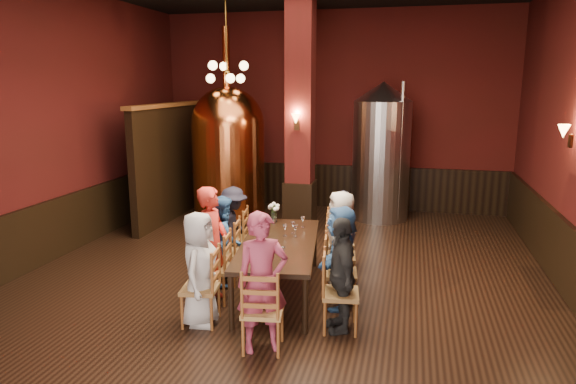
% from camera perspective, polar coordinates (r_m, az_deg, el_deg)
% --- Properties ---
extents(room, '(10.00, 10.02, 4.50)m').
position_cam_1_polar(room, '(7.14, -1.03, 6.85)').
color(room, black).
rests_on(room, ground).
extents(wainscot_back, '(7.90, 0.08, 1.00)m').
position_cam_1_polar(wainscot_back, '(12.21, 4.85, 0.69)').
color(wainscot_back, black).
rests_on(wainscot_back, ground).
extents(wainscot_left, '(0.08, 9.90, 1.00)m').
position_cam_1_polar(wainscot_left, '(9.28, -25.46, -4.12)').
color(wainscot_left, black).
rests_on(wainscot_left, ground).
extents(column, '(0.58, 0.58, 4.50)m').
position_cam_1_polar(column, '(9.92, 1.37, 8.31)').
color(column, '#480F0F').
rests_on(column, ground).
extents(partition, '(0.22, 3.50, 2.40)m').
position_cam_1_polar(partition, '(11.37, -12.67, 3.17)').
color(partition, black).
rests_on(partition, ground).
extents(pendant_cluster, '(0.90, 0.90, 1.70)m').
position_cam_1_polar(pendant_cluster, '(10.42, -6.79, 13.09)').
color(pendant_cluster, '#A57226').
rests_on(pendant_cluster, room).
extents(sconce_wall, '(0.20, 0.20, 0.36)m').
position_cam_1_polar(sconce_wall, '(7.99, 28.95, 5.56)').
color(sconce_wall, black).
rests_on(sconce_wall, room).
extents(sconce_column, '(0.20, 0.20, 0.36)m').
position_cam_1_polar(sconce_column, '(9.63, 0.99, 7.90)').
color(sconce_column, black).
rests_on(sconce_column, column).
extents(dining_table, '(1.32, 2.51, 0.75)m').
position_cam_1_polar(dining_table, '(7.11, -1.01, -6.05)').
color(dining_table, black).
rests_on(dining_table, ground).
extents(chair_0, '(0.52, 0.52, 0.92)m').
position_cam_1_polar(chair_0, '(6.42, -9.74, -10.43)').
color(chair_0, brown).
rests_on(chair_0, ground).
extents(person_0, '(0.49, 0.72, 1.41)m').
position_cam_1_polar(person_0, '(6.33, -9.82, -8.39)').
color(person_0, '#BCBCBC').
rests_on(person_0, ground).
extents(chair_1, '(0.52, 0.52, 0.92)m').
position_cam_1_polar(chair_1, '(7.02, -8.29, -8.38)').
color(chair_1, brown).
rests_on(chair_1, ground).
extents(person_1, '(0.38, 0.57, 1.58)m').
position_cam_1_polar(person_1, '(6.92, -8.38, -5.83)').
color(person_1, red).
rests_on(person_1, ground).
extents(chair_2, '(0.52, 0.52, 0.92)m').
position_cam_1_polar(chair_2, '(7.63, -7.11, -6.67)').
color(chair_2, brown).
rests_on(chair_2, ground).
extents(person_2, '(0.56, 0.71, 1.31)m').
position_cam_1_polar(person_2, '(7.57, -7.15, -5.29)').
color(person_2, '#2B5892').
rests_on(person_2, ground).
extents(chair_3, '(0.52, 0.52, 0.92)m').
position_cam_1_polar(chair_3, '(8.25, -6.09, -5.20)').
color(chair_3, brown).
rests_on(chair_3, ground).
extents(person_3, '(0.52, 0.86, 1.30)m').
position_cam_1_polar(person_3, '(8.20, -6.12, -3.92)').
color(person_3, black).
rests_on(person_3, ground).
extents(chair_4, '(0.52, 0.52, 0.92)m').
position_cam_1_polar(chair_4, '(6.21, 5.87, -11.12)').
color(chair_4, brown).
rests_on(chair_4, ground).
extents(person_4, '(0.59, 0.88, 1.39)m').
position_cam_1_polar(person_4, '(6.12, 5.92, -9.10)').
color(person_4, black).
rests_on(person_4, ground).
extents(chair_5, '(0.52, 0.52, 0.92)m').
position_cam_1_polar(chair_5, '(6.83, 5.86, -8.91)').
color(chair_5, brown).
rests_on(chair_5, ground).
extents(person_5, '(0.40, 1.27, 1.36)m').
position_cam_1_polar(person_5, '(6.76, 5.90, -7.15)').
color(person_5, '#315A93').
rests_on(person_5, ground).
extents(chair_6, '(0.52, 0.52, 0.92)m').
position_cam_1_polar(chair_6, '(7.45, 5.85, -7.10)').
color(chair_6, brown).
rests_on(chair_6, ground).
extents(person_6, '(0.65, 0.80, 1.41)m').
position_cam_1_polar(person_6, '(7.37, 5.89, -5.29)').
color(person_6, beige).
rests_on(person_6, ground).
extents(chair_7, '(0.52, 0.52, 0.92)m').
position_cam_1_polar(chair_7, '(8.09, 5.84, -5.55)').
color(chair_7, brown).
rests_on(chair_7, ground).
extents(person_7, '(0.47, 0.68, 1.27)m').
position_cam_1_polar(person_7, '(8.04, 5.87, -4.35)').
color(person_7, black).
rests_on(person_7, ground).
extents(chair_8, '(0.52, 0.52, 0.92)m').
position_cam_1_polar(chair_8, '(5.76, -2.82, -12.98)').
color(chair_8, brown).
rests_on(chair_8, ground).
extents(person_8, '(0.68, 0.60, 1.56)m').
position_cam_1_polar(person_8, '(5.63, -2.85, -10.02)').
color(person_8, '#923049').
rests_on(person_8, ground).
extents(copper_kettle, '(1.69, 1.69, 4.00)m').
position_cam_1_polar(copper_kettle, '(10.88, -6.63, 4.37)').
color(copper_kettle, black).
rests_on(copper_kettle, ground).
extents(steel_vessel, '(1.44, 1.44, 2.92)m').
position_cam_1_polar(steel_vessel, '(11.12, 10.33, 4.44)').
color(steel_vessel, '#B2B2B7').
rests_on(steel_vessel, ground).
extents(rose_vase, '(0.19, 0.19, 0.32)m').
position_cam_1_polar(rose_vase, '(8.01, -1.61, -1.95)').
color(rose_vase, white).
rests_on(rose_vase, dining_table).
extents(wine_glass_0, '(0.07, 0.07, 0.17)m').
position_cam_1_polar(wine_glass_0, '(6.42, -2.38, -6.68)').
color(wine_glass_0, white).
rests_on(wine_glass_0, dining_table).
extents(wine_glass_1, '(0.07, 0.07, 0.17)m').
position_cam_1_polar(wine_glass_1, '(7.30, 0.82, -4.36)').
color(wine_glass_1, white).
rests_on(wine_glass_1, dining_table).
extents(wine_glass_2, '(0.07, 0.07, 0.17)m').
position_cam_1_polar(wine_glass_2, '(7.32, -2.59, -4.32)').
color(wine_glass_2, white).
rests_on(wine_glass_2, dining_table).
extents(wine_glass_3, '(0.07, 0.07, 0.17)m').
position_cam_1_polar(wine_glass_3, '(7.33, -0.35, -4.29)').
color(wine_glass_3, white).
rests_on(wine_glass_3, dining_table).
extents(wine_glass_4, '(0.07, 0.07, 0.17)m').
position_cam_1_polar(wine_glass_4, '(6.36, -0.60, -6.86)').
color(wine_glass_4, white).
rests_on(wine_glass_4, dining_table).
extents(wine_glass_5, '(0.07, 0.07, 0.17)m').
position_cam_1_polar(wine_glass_5, '(7.75, 1.66, -3.37)').
color(wine_glass_5, white).
rests_on(wine_glass_5, dining_table).
extents(wine_glass_6, '(0.07, 0.07, 0.17)m').
position_cam_1_polar(wine_glass_6, '(7.46, 0.57, -3.98)').
color(wine_glass_6, white).
rests_on(wine_glass_6, dining_table).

